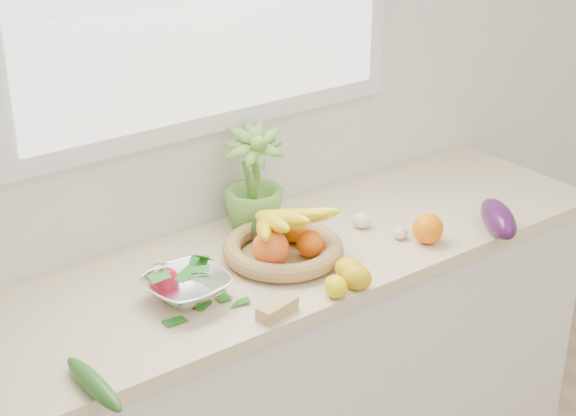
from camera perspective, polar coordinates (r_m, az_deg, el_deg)
back_wall at (r=2.59m, az=-5.18°, el=8.18°), size 4.50×0.02×2.70m
counter_cabinet at (r=2.78m, az=-1.10°, el=-11.77°), size 2.20×0.58×0.86m
countertop at (r=2.54m, az=-1.18°, el=-3.61°), size 2.24×0.62×0.04m
orange_loose at (r=2.62m, az=9.03°, el=-1.32°), size 0.12×0.12×0.09m
lemon_a at (r=2.40m, az=3.98°, el=-3.98°), size 0.10×0.10×0.07m
lemon_b at (r=2.33m, az=3.10°, el=-5.10°), size 0.08×0.09×0.06m
lemon_c at (r=2.36m, az=4.44°, el=-4.49°), size 0.10×0.11×0.07m
apple at (r=2.36m, az=-7.88°, el=-4.67°), size 0.09×0.09×0.07m
ginger at (r=2.25m, az=-0.70°, el=-6.53°), size 0.12×0.07×0.04m
garlic_a at (r=2.57m, az=1.67°, el=-2.14°), size 0.06×0.06×0.04m
garlic_b at (r=2.70m, az=4.77°, el=-0.81°), size 0.06×0.06×0.05m
garlic_c at (r=2.64m, az=7.26°, el=-1.61°), size 0.05×0.05×0.04m
eggplant at (r=2.72m, az=13.43°, el=-0.68°), size 0.19×0.24×0.09m
cucumber at (r=2.03m, az=-12.45°, el=-11.04°), size 0.05×0.25×0.05m
radish at (r=2.38m, az=4.78°, el=-4.72°), size 0.03×0.03×0.03m
potted_herb at (r=2.64m, az=-2.25°, el=1.82°), size 0.24×0.24×0.33m
fruit_basket at (r=2.50m, az=-0.38°, el=-2.24°), size 0.38×0.38×0.18m
colander_with_spinach at (r=2.31m, az=-6.57°, el=-4.73°), size 0.23×0.23×0.12m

